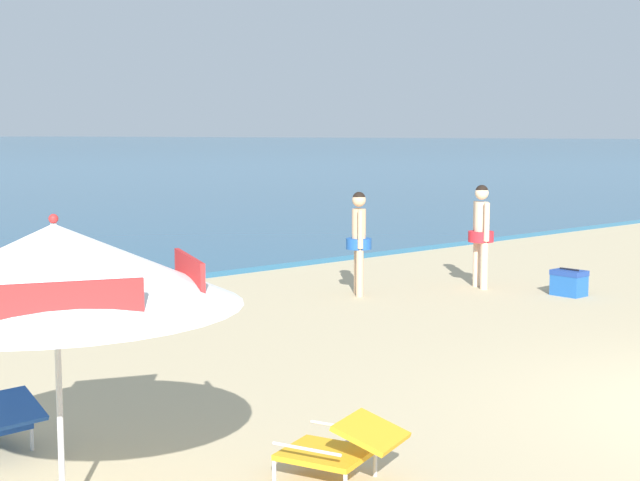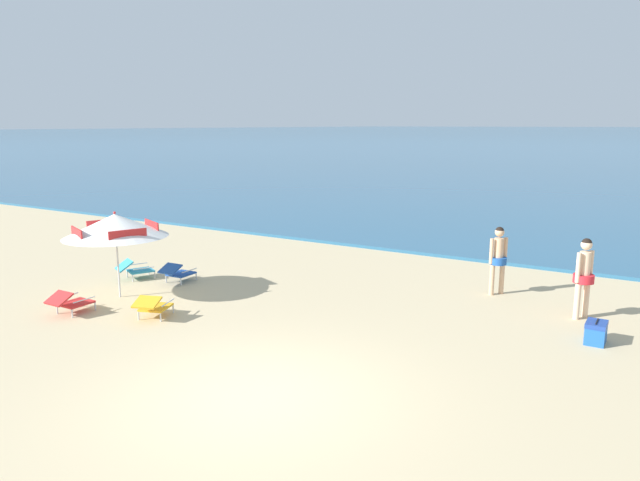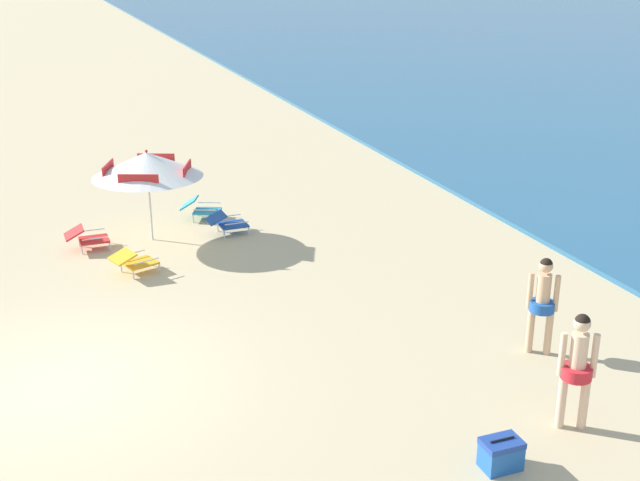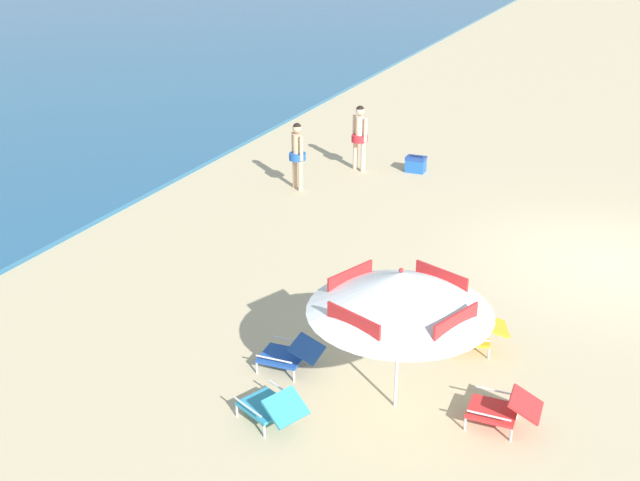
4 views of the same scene
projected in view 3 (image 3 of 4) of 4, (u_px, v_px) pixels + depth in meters
The scene contains 9 objects.
ground_plane at pixel (62, 387), 12.20m from camera, with size 800.00×800.00×0.00m, color tan.
beach_umbrella_striped_main at pixel (147, 165), 17.49m from camera, with size 2.96×2.96×2.01m.
lounge_chair_under_umbrella at pixel (227, 222), 18.32m from camera, with size 0.60×0.90×0.51m.
lounge_chair_beside_umbrella at pixel (87, 237), 17.42m from camera, with size 0.59×0.89×0.52m.
lounge_chair_facing_sea at pixel (201, 208), 19.27m from camera, with size 0.85×1.03×0.53m.
lounge_chair_spare_folded at pixel (134, 261), 16.16m from camera, with size 0.79×0.99×0.50m.
person_standing_near_shore at pixel (577, 363), 10.87m from camera, with size 0.41×0.46×1.68m.
person_standing_beside at pixel (543, 299), 12.88m from camera, with size 0.40×0.40×1.61m.
cooler_box at pixel (501, 454), 10.28m from camera, with size 0.35×0.50×0.43m.
Camera 3 is at (11.35, -0.27, 6.26)m, focal length 46.56 mm.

